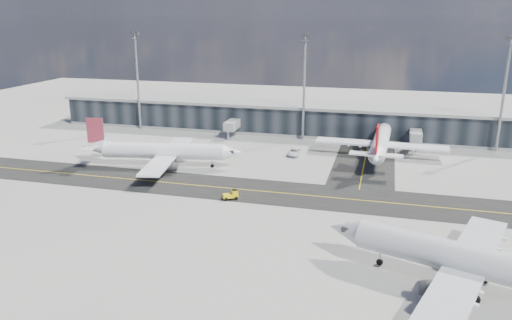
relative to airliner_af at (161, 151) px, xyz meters
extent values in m
plane|color=gray|center=(27.16, -14.37, -3.67)|extent=(300.00, 300.00, 0.00)
cube|color=black|center=(27.16, -10.37, -3.66)|extent=(180.00, 14.00, 0.02)
cube|color=black|center=(45.16, 20.63, -3.65)|extent=(14.00, 50.00, 0.02)
cube|color=yellow|center=(27.16, -10.37, -3.64)|extent=(180.00, 0.25, 0.01)
cube|color=yellow|center=(45.16, 20.63, -3.64)|extent=(0.25, 50.00, 0.01)
cube|color=black|center=(27.16, 40.63, 0.33)|extent=(150.00, 12.00, 8.00)
cube|color=gray|center=(27.16, 40.63, 4.73)|extent=(152.00, 13.00, 0.80)
cube|color=gray|center=(27.16, 40.63, -3.27)|extent=(150.00, 12.20, 0.80)
cube|color=gray|center=(7.16, 32.63, -0.17)|extent=(3.00, 10.00, 2.40)
cylinder|color=gray|center=(7.16, 27.63, -2.47)|extent=(0.60, 0.60, 2.40)
cube|color=gray|center=(57.16, 32.63, -0.17)|extent=(3.00, 10.00, 2.40)
cylinder|color=gray|center=(57.16, 27.63, -2.47)|extent=(0.60, 0.60, 2.40)
cylinder|color=gray|center=(-22.84, 33.63, 10.33)|extent=(0.70, 0.70, 28.00)
cube|color=#2D2D30|center=(-22.84, 33.63, 24.53)|extent=(2.50, 0.50, 1.40)
cylinder|color=gray|center=(27.16, 33.63, 10.33)|extent=(0.70, 0.70, 28.00)
cube|color=#2D2D30|center=(27.16, 33.63, 24.53)|extent=(2.50, 0.50, 1.40)
cylinder|color=gray|center=(77.16, 33.63, 10.33)|extent=(0.70, 0.70, 28.00)
cube|color=#2D2D30|center=(77.16, 33.63, 24.53)|extent=(2.50, 0.50, 1.40)
cylinder|color=white|center=(0.56, 0.09, 0.06)|extent=(28.20, 8.38, 3.73)
cone|color=white|center=(16.19, 2.76, 0.06)|extent=(5.22, 4.46, 3.73)
cone|color=white|center=(-15.53, -2.65, 0.62)|extent=(6.14, 4.62, 3.73)
cube|color=white|center=(1.48, 0.25, -0.87)|extent=(9.92, 32.04, 0.47)
cylinder|color=#2D2D30|center=(1.46, 5.92, -1.89)|extent=(4.22, 2.77, 2.14)
cylinder|color=#2D2D30|center=(3.34, -5.11, -1.89)|extent=(4.22, 2.77, 2.14)
cube|color=silver|center=(1.46, 5.92, -1.15)|extent=(1.90, 0.68, 0.75)
cube|color=silver|center=(3.34, -5.11, -1.15)|extent=(1.90, 0.68, 0.75)
cube|color=maroon|center=(-15.07, -2.57, 4.54)|extent=(3.93, 1.07, 5.78)
cube|color=white|center=(-15.53, -2.65, 1.18)|extent=(4.45, 11.47, 0.33)
cube|color=#2D2D30|center=(15.73, 2.68, 0.44)|extent=(2.18, 2.34, 0.65)
cylinder|color=gray|center=(11.59, 1.97, -2.55)|extent=(0.26, 0.26, 1.87)
cylinder|color=black|center=(11.59, 1.97, -3.25)|extent=(0.88, 0.46, 0.84)
cylinder|color=black|center=(-0.83, 2.70, -3.15)|extent=(1.09, 0.63, 1.03)
cylinder|color=black|center=(0.11, -2.82, -3.15)|extent=(1.09, 0.63, 1.03)
cylinder|color=white|center=(48.54, 21.54, 0.11)|extent=(4.95, 28.48, 3.78)
cone|color=white|center=(49.21, 37.59, 0.11)|extent=(3.97, 4.88, 3.78)
cone|color=white|center=(47.86, 5.02, 0.68)|extent=(4.01, 5.82, 3.78)
cube|color=white|center=(48.58, 22.49, -0.83)|extent=(32.30, 6.05, 0.47)
cylinder|color=#2D2D30|center=(42.96, 23.67, -1.87)|extent=(2.34, 4.06, 2.17)
cylinder|color=#2D2D30|center=(54.29, 23.20, -1.87)|extent=(2.34, 4.06, 2.17)
cube|color=silver|center=(42.96, 23.67, -1.11)|extent=(0.46, 1.90, 0.76)
cube|color=silver|center=(54.29, 23.20, -1.11)|extent=(0.46, 1.90, 0.76)
cube|color=red|center=(47.88, 5.49, 4.65)|extent=(0.59, 3.98, 5.86)
cube|color=white|center=(47.86, 5.02, 1.25)|extent=(11.44, 3.11, 0.33)
cube|color=#2D2D30|center=(49.19, 37.12, 0.49)|extent=(2.16, 1.97, 0.66)
cylinder|color=gray|center=(49.01, 32.87, -2.53)|extent=(0.24, 0.24, 1.89)
cylinder|color=black|center=(49.01, 32.87, -3.24)|extent=(0.37, 0.86, 0.85)
cylinder|color=black|center=(45.67, 20.72, -3.15)|extent=(0.52, 1.06, 1.04)
cylinder|color=black|center=(51.34, 20.48, -3.15)|extent=(0.52, 1.06, 1.04)
cylinder|color=silver|center=(61.53, -39.26, 0.41)|extent=(30.29, 13.57, 4.08)
cone|color=silver|center=(45.10, -33.76, 0.41)|extent=(6.13, 5.48, 4.08)
cube|color=silver|center=(60.57, -38.93, -0.61)|extent=(15.83, 34.48, 0.51)
cylinder|color=#2D2D30|center=(57.66, -44.41, -1.73)|extent=(4.80, 3.58, 2.34)
cylinder|color=#2D2D30|center=(61.54, -32.81, -1.73)|extent=(4.80, 3.58, 2.34)
cube|color=silver|center=(57.66, -44.41, -0.91)|extent=(2.06, 1.03, 0.82)
cube|color=silver|center=(61.54, -32.81, -0.91)|extent=(2.06, 1.03, 0.82)
cube|color=#2D2D30|center=(45.59, -33.92, 0.82)|extent=(2.64, 2.77, 0.71)
cylinder|color=gray|center=(49.94, -35.38, -2.44)|extent=(0.31, 0.31, 2.04)
cylinder|color=black|center=(49.94, -35.38, -3.21)|extent=(0.98, 0.63, 0.92)
cylinder|color=black|center=(61.53, -42.48, -3.11)|extent=(1.22, 0.84, 1.12)
cylinder|color=black|center=(63.47, -36.68, -3.11)|extent=(1.22, 0.84, 1.12)
cube|color=yellow|center=(21.76, -16.21, -2.94)|extent=(3.19, 2.62, 0.68)
cube|color=yellow|center=(22.51, -15.78, -2.31)|extent=(1.55, 1.62, 0.87)
cube|color=black|center=(22.51, -15.78, -1.97)|extent=(1.44, 1.53, 0.24)
cylinder|color=black|center=(22.28, -15.18, -3.33)|extent=(0.71, 0.55, 0.68)
cylinder|color=black|center=(22.91, -16.27, -3.33)|extent=(0.71, 0.55, 0.68)
cylinder|color=black|center=(20.61, -16.15, -3.33)|extent=(0.71, 0.55, 0.68)
cylinder|color=black|center=(21.24, -17.24, -3.33)|extent=(0.71, 0.55, 0.68)
imported|color=white|center=(27.90, 16.98, -2.86)|extent=(2.80, 5.88, 1.62)
camera|label=1|loc=(49.29, -101.02, 30.58)|focal=35.00mm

